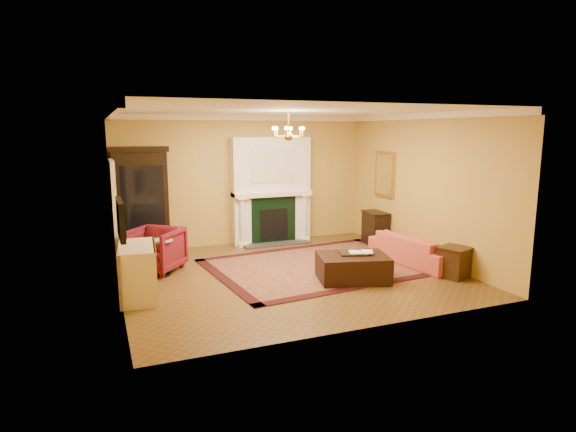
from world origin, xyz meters
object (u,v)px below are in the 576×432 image
pedestal_table (163,255)px  coral_sofa (415,244)px  end_table (454,263)px  wingback_armchair (155,248)px  china_cabinet (142,204)px  leather_ottoman (353,267)px  commode (138,272)px  console_table (375,229)px

pedestal_table → coral_sofa: 4.95m
pedestal_table → end_table: (4.92, -2.09, -0.13)m
wingback_armchair → china_cabinet: bearing=132.0°
wingback_armchair → end_table: (5.02, -2.43, -0.19)m
pedestal_table → coral_sofa: coral_sofa is taller
pedestal_table → leather_ottoman: size_ratio=0.57×
china_cabinet → wingback_armchair: bearing=-79.4°
pedestal_table → end_table: bearing=-23.0°
china_cabinet → commode: size_ratio=1.93×
end_table → pedestal_table: bearing=157.0°
commode → coral_sofa: (5.36, 0.01, -0.04)m
china_cabinet → wingback_armchair: size_ratio=2.41×
console_table → coral_sofa: bearing=-89.9°
china_cabinet → console_table: (5.15, -1.05, -0.74)m
pedestal_table → leather_ottoman: bearing=-26.7°
china_cabinet → wingback_armchair: (0.07, -1.41, -0.65)m
coral_sofa → leather_ottoman: (-1.72, -0.51, -0.15)m
wingback_armchair → pedestal_table: wingback_armchair is taller
commode → console_table: (5.51, 1.75, -0.05)m
commode → console_table: bearing=22.5°
pedestal_table → console_table: (4.98, 0.70, -0.02)m
wingback_armchair → commode: size_ratio=0.80×
leather_ottoman → end_table: bearing=-1.4°
pedestal_table → coral_sofa: size_ratio=0.34×
leather_ottoman → commode: bearing=-173.1°
wingback_armchair → end_table: bearing=13.5°
china_cabinet → pedestal_table: size_ratio=3.23×
coral_sofa → end_table: size_ratio=3.73×
commode → leather_ottoman: bearing=-3.1°
pedestal_table → end_table: pedestal_table is taller
china_cabinet → commode: bearing=-89.5°
console_table → leather_ottoman: console_table is taller
china_cabinet → coral_sofa: size_ratio=1.10×
coral_sofa → wingback_armchair: bearing=67.0°
coral_sofa → commode: bearing=82.8°
leather_ottoman → coral_sofa: bearing=31.4°
china_cabinet → pedestal_table: china_cabinet is taller
end_table → china_cabinet: bearing=143.0°
china_cabinet → end_table: bearing=-29.1°
wingback_armchair → commode: (-0.43, -1.40, -0.03)m
console_table → leather_ottoman: size_ratio=0.62×
coral_sofa → leather_ottoman: bearing=99.3°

